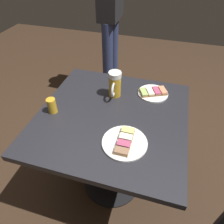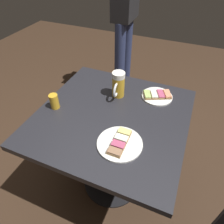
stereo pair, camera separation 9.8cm
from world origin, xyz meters
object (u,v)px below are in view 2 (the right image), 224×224
object	(u,v)px
patron_standing	(125,12)
plate_far	(157,96)
beer_mug	(118,85)
beer_glass_small	(54,101)
plate_near	(120,143)

from	to	relation	value
patron_standing	plate_far	bearing A→B (deg)	30.83
beer_mug	beer_glass_small	xyz separation A→B (m)	(0.25, -0.30, -0.04)
plate_far	beer_glass_small	bearing A→B (deg)	-58.07
beer_mug	patron_standing	xyz separation A→B (m)	(-0.99, -0.32, 0.13)
plate_near	patron_standing	size ratio (longest dim) A/B	0.14
plate_far	beer_mug	distance (m)	0.26
plate_near	beer_glass_small	bearing A→B (deg)	-104.15
plate_far	patron_standing	xyz separation A→B (m)	(-0.90, -0.55, 0.20)
beer_mug	beer_glass_small	distance (m)	0.39
plate_far	beer_glass_small	world-z (taller)	beer_glass_small
beer_mug	plate_near	bearing A→B (deg)	22.81
beer_glass_small	patron_standing	bearing A→B (deg)	-179.03
plate_far	beer_mug	xyz separation A→B (m)	(0.08, -0.23, 0.07)
plate_near	plate_far	bearing A→B (deg)	169.88
patron_standing	plate_near	bearing A→B (deg)	18.72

